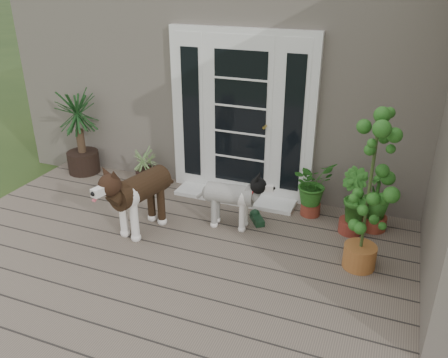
% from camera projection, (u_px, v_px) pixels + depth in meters
% --- Properties ---
extents(deck, '(6.20, 4.60, 0.12)m').
position_uv_depth(deck, '(182.00, 297.00, 4.37)').
color(deck, '#6B5B4C').
rests_on(deck, ground).
extents(house_main, '(7.40, 4.00, 3.10)m').
position_uv_depth(house_main, '(296.00, 61.00, 7.34)').
color(house_main, '#665E54').
rests_on(house_main, ground).
extents(door_unit, '(1.90, 0.14, 2.15)m').
position_uv_depth(door_unit, '(241.00, 116.00, 5.82)').
color(door_unit, white).
rests_on(door_unit, deck).
extents(door_step, '(1.60, 0.40, 0.05)m').
position_uv_depth(door_step, '(235.00, 197.00, 6.09)').
color(door_step, white).
rests_on(door_step, deck).
extents(brindle_dog, '(0.63, 1.03, 0.80)m').
position_uv_depth(brindle_dog, '(142.00, 199.00, 5.21)').
color(brindle_dog, '#362213').
rests_on(brindle_dog, deck).
extents(white_dog, '(0.77, 0.38, 0.62)m').
position_uv_depth(white_dog, '(230.00, 203.00, 5.33)').
color(white_dog, beige).
rests_on(white_dog, deck).
extents(spider_plant, '(0.64, 0.64, 0.55)m').
position_uv_depth(spider_plant, '(146.00, 165.00, 6.43)').
color(spider_plant, '#98B26D').
rests_on(spider_plant, deck).
extents(yucca, '(1.08, 1.08, 1.26)m').
position_uv_depth(yucca, '(80.00, 132.00, 6.64)').
color(yucca, black).
rests_on(yucca, deck).
extents(herb_a, '(0.69, 0.69, 0.63)m').
position_uv_depth(herb_a, '(312.00, 191.00, 5.58)').
color(herb_a, '#16501C').
rests_on(herb_a, deck).
extents(herb_b, '(0.53, 0.53, 0.56)m').
position_uv_depth(herb_b, '(352.00, 211.00, 5.21)').
color(herb_b, '#265217').
rests_on(herb_b, deck).
extents(herb_c, '(0.48, 0.48, 0.58)m').
position_uv_depth(herb_c, '(375.00, 206.00, 5.29)').
color(herb_c, '#18541C').
rests_on(herb_c, deck).
extents(sapling, '(0.51, 0.51, 1.74)m').
position_uv_depth(sapling, '(369.00, 190.00, 4.35)').
color(sapling, '#154C18').
rests_on(sapling, deck).
extents(clog_left, '(0.30, 0.34, 0.10)m').
position_uv_depth(clog_left, '(257.00, 218.00, 5.52)').
color(clog_left, '#14321C').
rests_on(clog_left, deck).
extents(clog_right, '(0.25, 0.32, 0.09)m').
position_uv_depth(clog_right, '(245.00, 198.00, 6.02)').
color(clog_right, '#143316').
rests_on(clog_right, deck).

